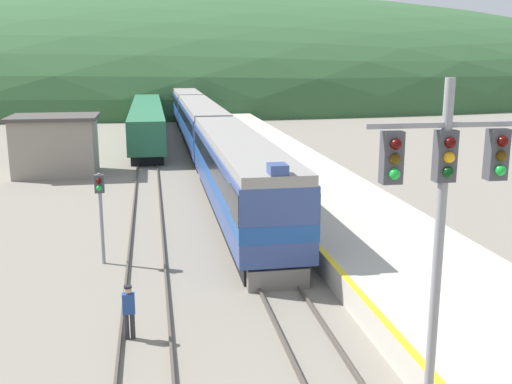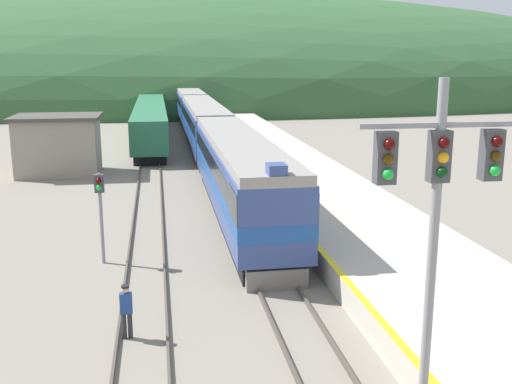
# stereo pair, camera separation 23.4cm
# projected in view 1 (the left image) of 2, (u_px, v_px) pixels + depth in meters

# --- Properties ---
(track_main) EXTENTS (1.52, 180.00, 0.16)m
(track_main) POSITION_uv_depth(u_px,v_px,m) (185.00, 120.00, 76.48)
(track_main) COLOR #4C443D
(track_main) RESTS_ON ground
(track_siding) EXTENTS (1.52, 180.00, 0.16)m
(track_siding) POSITION_uv_depth(u_px,v_px,m) (148.00, 121.00, 75.70)
(track_siding) COLOR #4C443D
(track_siding) RESTS_ON ground
(platform) EXTENTS (6.35, 140.00, 0.94)m
(platform) POSITION_uv_depth(u_px,v_px,m) (248.00, 136.00, 58.02)
(platform) COLOR #BCB5A5
(platform) RESTS_ON ground
(distant_hills) EXTENTS (230.21, 103.60, 41.03)m
(distant_hills) POSITION_uv_depth(u_px,v_px,m) (171.00, 96.00, 124.79)
(distant_hills) COLOR #335B33
(distant_hills) RESTS_ON ground
(station_shed) EXTENTS (5.89, 4.67, 4.11)m
(station_shed) POSITION_uv_depth(u_px,v_px,m) (56.00, 145.00, 41.44)
(station_shed) COLOR gray
(station_shed) RESTS_ON ground
(express_train_lead_car) EXTENTS (2.88, 20.70, 4.48)m
(express_train_lead_car) POSITION_uv_depth(u_px,v_px,m) (238.00, 174.00, 30.27)
(express_train_lead_car) COLOR black
(express_train_lead_car) RESTS_ON ground
(carriage_second) EXTENTS (2.87, 22.31, 4.12)m
(carriage_second) POSITION_uv_depth(u_px,v_px,m) (201.00, 125.00, 52.00)
(carriage_second) COLOR black
(carriage_second) RESTS_ON ground
(carriage_third) EXTENTS (2.87, 22.31, 4.12)m
(carriage_third) POSITION_uv_depth(u_px,v_px,m) (185.00, 104.00, 74.27)
(carriage_third) COLOR black
(carriage_third) RESTS_ON ground
(carriage_fourth) EXTENTS (2.87, 22.31, 4.12)m
(carriage_fourth) POSITION_uv_depth(u_px,v_px,m) (177.00, 93.00, 96.55)
(carriage_fourth) COLOR black
(carriage_fourth) RESTS_ON ground
(siding_train) EXTENTS (2.90, 40.66, 3.41)m
(siding_train) POSITION_uv_depth(u_px,v_px,m) (147.00, 117.00, 63.37)
(siding_train) COLOR black
(siding_train) RESTS_ON ground
(signal_mast_main) EXTENTS (3.30, 0.42, 7.70)m
(signal_mast_main) POSITION_uv_depth(u_px,v_px,m) (442.00, 201.00, 11.85)
(signal_mast_main) COLOR gray
(signal_mast_main) RESTS_ON ground
(signal_post_siding) EXTENTS (0.36, 0.42, 3.66)m
(signal_post_siding) POSITION_uv_depth(u_px,v_px,m) (100.00, 199.00, 23.30)
(signal_post_siding) COLOR gray
(signal_post_siding) RESTS_ON ground
(track_worker) EXTENTS (0.37, 0.24, 1.65)m
(track_worker) POSITION_uv_depth(u_px,v_px,m) (129.00, 309.00, 17.33)
(track_worker) COLOR #2D2D33
(track_worker) RESTS_ON ground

